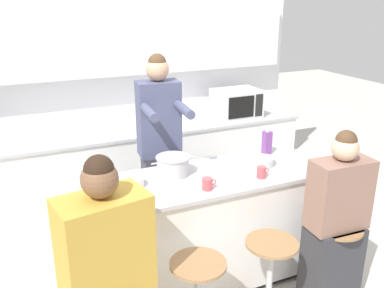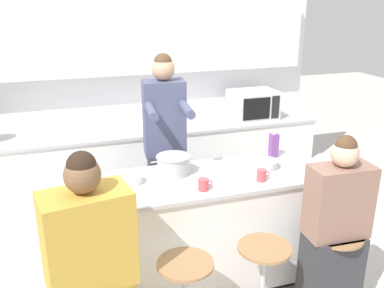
# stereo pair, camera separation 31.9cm
# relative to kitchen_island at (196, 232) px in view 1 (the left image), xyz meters

# --- Properties ---
(ground_plane) EXTENTS (16.00, 16.00, 0.00)m
(ground_plane) POSITION_rel_kitchen_island_xyz_m (0.00, 0.00, -0.48)
(ground_plane) COLOR beige
(wall_back) EXTENTS (3.95, 0.22, 2.70)m
(wall_back) POSITION_rel_kitchen_island_xyz_m (0.00, 1.76, 1.07)
(wall_back) COLOR white
(wall_back) RESTS_ON ground_plane
(back_counter) EXTENTS (3.66, 0.63, 0.92)m
(back_counter) POSITION_rel_kitchen_island_xyz_m (0.00, 1.46, -0.01)
(back_counter) COLOR white
(back_counter) RESTS_ON ground_plane
(kitchen_island) EXTENTS (2.07, 0.69, 0.94)m
(kitchen_island) POSITION_rel_kitchen_island_xyz_m (0.00, 0.00, 0.00)
(kitchen_island) COLOR black
(kitchen_island) RESTS_ON ground_plane
(bar_stool_center_right) EXTENTS (0.38, 0.38, 0.67)m
(bar_stool_center_right) POSITION_rel_kitchen_island_xyz_m (0.28, -0.63, -0.12)
(bar_stool_center_right) COLOR #997047
(bar_stool_center_right) RESTS_ON ground_plane
(bar_stool_rightmost) EXTENTS (0.38, 0.38, 0.67)m
(bar_stool_rightmost) POSITION_rel_kitchen_island_xyz_m (0.83, -0.65, -0.12)
(bar_stool_rightmost) COLOR #997047
(bar_stool_rightmost) RESTS_ON ground_plane
(person_cooking) EXTENTS (0.41, 0.60, 1.81)m
(person_cooking) POSITION_rel_kitchen_island_xyz_m (-0.09, 0.55, 0.44)
(person_cooking) COLOR #383842
(person_cooking) RESTS_ON ground_plane
(person_wrapped_blanket) EXTENTS (0.53, 0.36, 1.48)m
(person_wrapped_blanket) POSITION_rel_kitchen_island_xyz_m (-0.85, -0.64, 0.22)
(person_wrapped_blanket) COLOR gold
(person_wrapped_blanket) RESTS_ON ground_plane
(person_seated_near) EXTENTS (0.44, 0.28, 1.40)m
(person_seated_near) POSITION_rel_kitchen_island_xyz_m (0.81, -0.64, 0.16)
(person_seated_near) COLOR #333338
(person_seated_near) RESTS_ON ground_plane
(cooking_pot) EXTENTS (0.35, 0.26, 0.15)m
(cooking_pot) POSITION_rel_kitchen_island_xyz_m (-0.13, 0.14, 0.54)
(cooking_pot) COLOR #B7BABC
(cooking_pot) RESTS_ON kitchen_island
(fruit_bowl) EXTENTS (0.18, 0.18, 0.06)m
(fruit_bowl) POSITION_rel_kitchen_island_xyz_m (0.62, 0.02, 0.49)
(fruit_bowl) COLOR #B7BABC
(fruit_bowl) RESTS_ON kitchen_island
(mixing_bowl_steel) EXTENTS (0.18, 0.18, 0.07)m
(mixing_bowl_steel) POSITION_rel_kitchen_island_xyz_m (-0.48, 0.06, 0.50)
(mixing_bowl_steel) COLOR white
(mixing_bowl_steel) RESTS_ON kitchen_island
(coffee_cup_near) EXTENTS (0.10, 0.07, 0.09)m
(coffee_cup_near) POSITION_rel_kitchen_island_xyz_m (0.45, -0.20, 0.51)
(coffee_cup_near) COLOR #DB4C51
(coffee_cup_near) RESTS_ON kitchen_island
(coffee_cup_far) EXTENTS (0.11, 0.08, 0.09)m
(coffee_cup_far) POSITION_rel_kitchen_island_xyz_m (-0.01, -0.21, 0.51)
(coffee_cup_far) COLOR #DB4C51
(coffee_cup_far) RESTS_ON kitchen_island
(banana_bunch) EXTENTS (0.18, 0.13, 0.06)m
(banana_bunch) POSITION_rel_kitchen_island_xyz_m (-0.85, -0.06, 0.49)
(banana_bunch) COLOR yellow
(banana_bunch) RESTS_ON kitchen_island
(juice_carton) EXTENTS (0.06, 0.06, 0.22)m
(juice_carton) POSITION_rel_kitchen_island_xyz_m (0.78, 0.22, 0.57)
(juice_carton) COLOR #7A428E
(juice_carton) RESTS_ON kitchen_island
(microwave) EXTENTS (0.51, 0.38, 0.31)m
(microwave) POSITION_rel_kitchen_island_xyz_m (1.17, 1.42, 0.60)
(microwave) COLOR white
(microwave) RESTS_ON back_counter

